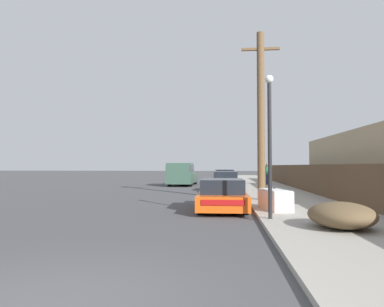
% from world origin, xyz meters
% --- Properties ---
extents(sidewalk_curb, '(4.20, 63.00, 0.12)m').
position_xyz_m(sidewalk_curb, '(5.30, 23.50, 0.06)').
color(sidewalk_curb, '#9E998E').
rests_on(sidewalk_curb, ground).
extents(discarded_fridge, '(1.05, 1.90, 0.75)m').
position_xyz_m(discarded_fridge, '(3.96, 8.73, 0.48)').
color(discarded_fridge, white).
rests_on(discarded_fridge, sidewalk_curb).
extents(parked_sports_car_red, '(1.91, 4.49, 1.20)m').
position_xyz_m(parked_sports_car_red, '(2.05, 9.44, 0.55)').
color(parked_sports_car_red, '#E05114').
rests_on(parked_sports_car_red, ground).
extents(car_parked_mid, '(1.96, 4.41, 1.32)m').
position_xyz_m(car_parked_mid, '(2.29, 19.26, 0.62)').
color(car_parked_mid, gray).
rests_on(car_parked_mid, ground).
extents(car_parked_far, '(2.14, 4.35, 1.34)m').
position_xyz_m(car_parked_far, '(2.14, 28.88, 0.63)').
color(car_parked_far, '#5B1E19').
rests_on(car_parked_far, ground).
extents(pickup_truck, '(2.22, 5.88, 1.93)m').
position_xyz_m(pickup_truck, '(-1.49, 25.42, 0.96)').
color(pickup_truck, '#385647').
rests_on(pickup_truck, ground).
extents(utility_pole, '(1.80, 0.35, 7.96)m').
position_xyz_m(utility_pole, '(3.88, 12.43, 4.18)').
color(utility_pole, brown).
rests_on(utility_pole, sidewalk_curb).
extents(street_lamp, '(0.26, 0.26, 4.36)m').
position_xyz_m(street_lamp, '(3.51, 6.58, 2.67)').
color(street_lamp, '#232326').
rests_on(street_lamp, sidewalk_curb).
extents(brush_pile, '(1.65, 1.96, 0.66)m').
position_xyz_m(brush_pile, '(5.11, 5.16, 0.45)').
color(brush_pile, brown).
rests_on(brush_pile, sidewalk_curb).
extents(wooden_fence, '(0.08, 39.96, 1.66)m').
position_xyz_m(wooden_fence, '(7.25, 18.60, 0.95)').
color(wooden_fence, brown).
rests_on(wooden_fence, sidewalk_curb).
extents(pedestrian, '(0.34, 0.34, 1.82)m').
position_xyz_m(pedestrian, '(5.78, 25.51, 1.06)').
color(pedestrian, '#282D42').
rests_on(pedestrian, sidewalk_curb).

